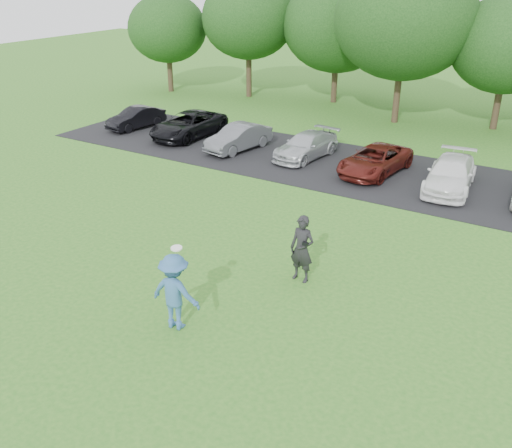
{
  "coord_description": "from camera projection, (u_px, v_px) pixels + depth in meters",
  "views": [
    {
      "loc": [
        7.79,
        -9.21,
        8.18
      ],
      "look_at": [
        0.0,
        3.5,
        1.3
      ],
      "focal_mm": 40.0,
      "sensor_mm": 36.0,
      "label": 1
    }
  ],
  "objects": [
    {
      "name": "ground",
      "position": [
        183.0,
        321.0,
        14.25
      ],
      "size": [
        100.0,
        100.0,
        0.0
      ],
      "primitive_type": "plane",
      "color": "#2C6D1F",
      "rests_on": "ground"
    },
    {
      "name": "parking_lot",
      "position": [
        372.0,
        172.0,
        24.31
      ],
      "size": [
        32.0,
        6.5,
        0.03
      ],
      "primitive_type": "cube",
      "color": "black",
      "rests_on": "ground"
    },
    {
      "name": "frisbee_player",
      "position": [
        175.0,
        292.0,
        13.64
      ],
      "size": [
        1.35,
        0.87,
        2.21
      ],
      "color": "#366498",
      "rests_on": "ground"
    },
    {
      "name": "camera_bystander",
      "position": [
        302.0,
        249.0,
        15.7
      ],
      "size": [
        0.73,
        0.5,
        1.94
      ],
      "color": "black",
      "rests_on": "ground"
    },
    {
      "name": "parked_cars",
      "position": [
        371.0,
        158.0,
        24.11
      ],
      "size": [
        28.26,
        4.9,
        1.25
      ],
      "color": "black",
      "rests_on": "parking_lot"
    },
    {
      "name": "tree_row",
      "position": [
        478.0,
        32.0,
        29.1
      ],
      "size": [
        42.39,
        9.85,
        8.64
      ],
      "color": "#38281C",
      "rests_on": "ground"
    }
  ]
}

